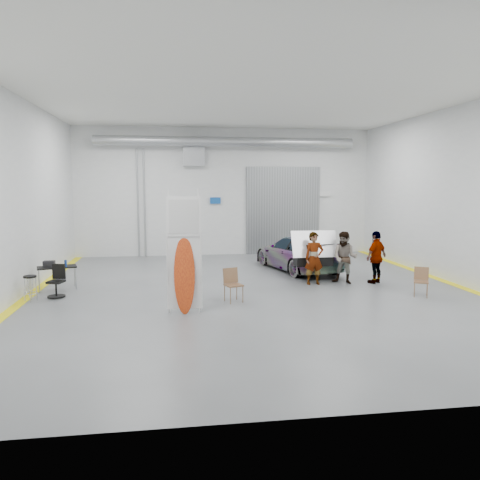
{
  "coord_description": "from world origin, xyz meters",
  "views": [
    {
      "loc": [
        -2.48,
        -14.2,
        3.37
      ],
      "look_at": [
        -0.27,
        1.26,
        1.5
      ],
      "focal_mm": 35.0,
      "sensor_mm": 36.0,
      "label": 1
    }
  ],
  "objects": [
    {
      "name": "ground",
      "position": [
        0.0,
        0.0,
        0.0
      ],
      "size": [
        16.0,
        16.0,
        0.0
      ],
      "primitive_type": "plane",
      "color": "#5C5F63",
      "rests_on": "ground"
    },
    {
      "name": "room_shell",
      "position": [
        0.24,
        2.22,
        4.08
      ],
      "size": [
        14.02,
        16.18,
        6.01
      ],
      "color": "silver",
      "rests_on": "ground"
    },
    {
      "name": "sedan_car",
      "position": [
        2.34,
        3.48,
        0.68
      ],
      "size": [
        2.92,
        5.02,
        1.37
      ],
      "primitive_type": "imported",
      "rotation": [
        0.0,
        0.0,
        3.37
      ],
      "color": "silver",
      "rests_on": "ground"
    },
    {
      "name": "person_a",
      "position": [
        2.19,
        0.82,
        0.89
      ],
      "size": [
        0.66,
        0.45,
        1.78
      ],
      "primitive_type": "imported",
      "rotation": [
        0.0,
        0.0,
        0.04
      ],
      "color": "brown",
      "rests_on": "ground"
    },
    {
      "name": "person_b",
      "position": [
        3.27,
        0.82,
        0.89
      ],
      "size": [
        1.09,
        1.04,
        1.78
      ],
      "primitive_type": "imported",
      "rotation": [
        0.0,
        0.0,
        -0.6
      ],
      "color": "slate",
      "rests_on": "ground"
    },
    {
      "name": "person_c",
      "position": [
        4.34,
        0.7,
        0.9
      ],
      "size": [
        1.11,
        0.93,
        1.8
      ],
      "primitive_type": "imported",
      "rotation": [
        0.0,
        0.0,
        3.72
      ],
      "color": "#AB6B39",
      "rests_on": "ground"
    },
    {
      "name": "surfboard_display",
      "position": [
        -2.21,
        -2.16,
        1.32
      ],
      "size": [
        0.92,
        0.28,
        3.25
      ],
      "rotation": [
        0.0,
        0.0,
        -0.05
      ],
      "color": "white",
      "rests_on": "ground"
    },
    {
      "name": "folding_chair_near",
      "position": [
        -0.8,
        -1.15,
        0.3
      ],
      "size": [
        0.57,
        0.6,
        0.96
      ],
      "rotation": [
        0.0,
        0.0,
        0.32
      ],
      "color": "brown",
      "rests_on": "ground"
    },
    {
      "name": "folding_chair_far",
      "position": [
        4.87,
        -1.3,
        0.27
      ],
      "size": [
        0.55,
        0.6,
        0.87
      ],
      "rotation": [
        0.0,
        0.0,
        -0.5
      ],
      "color": "brown",
      "rests_on": "ground"
    },
    {
      "name": "shop_stool",
      "position": [
        -6.61,
        -0.25,
        0.37
      ],
      "size": [
        0.38,
        0.38,
        0.75
      ],
      "rotation": [
        0.0,
        0.0,
        0.11
      ],
      "color": "black",
      "rests_on": "ground"
    },
    {
      "name": "work_table",
      "position": [
        -6.27,
        1.25,
        0.75
      ],
      "size": [
        1.3,
        0.9,
        0.97
      ],
      "rotation": [
        0.0,
        0.0,
        0.28
      ],
      "color": "#92959A",
      "rests_on": "ground"
    },
    {
      "name": "office_chair",
      "position": [
        -5.99,
        0.17,
        0.43
      ],
      "size": [
        0.52,
        0.55,
        0.97
      ],
      "rotation": [
        0.0,
        0.0,
        -0.27
      ],
      "color": "black",
      "rests_on": "ground"
    },
    {
      "name": "trunk_lid",
      "position": [
        2.34,
        1.37,
        1.39
      ],
      "size": [
        1.59,
        0.97,
        0.04
      ],
      "primitive_type": "cube",
      "color": "silver",
      "rests_on": "sedan_car"
    }
  ]
}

